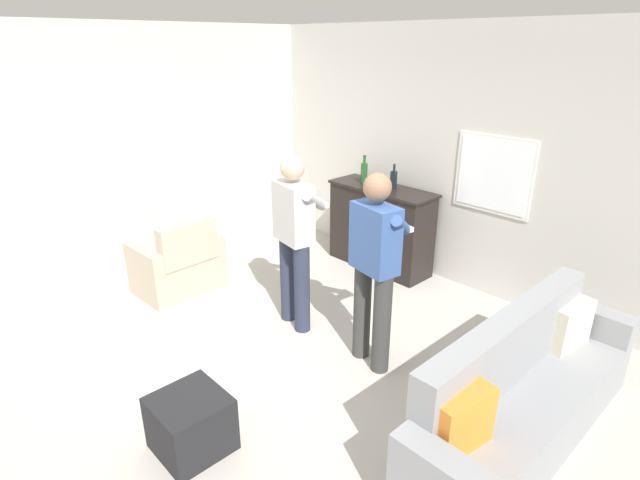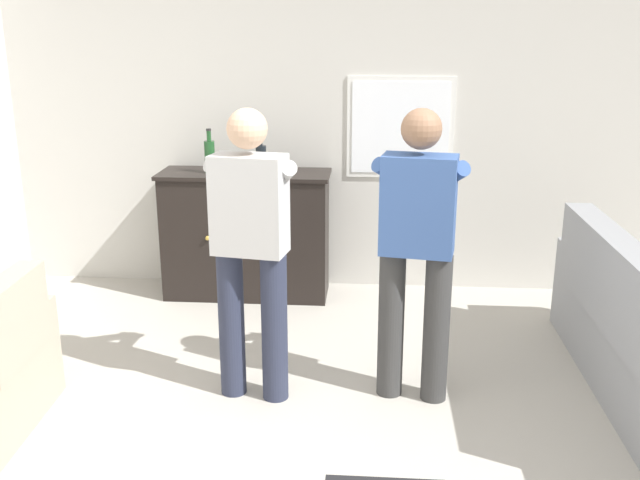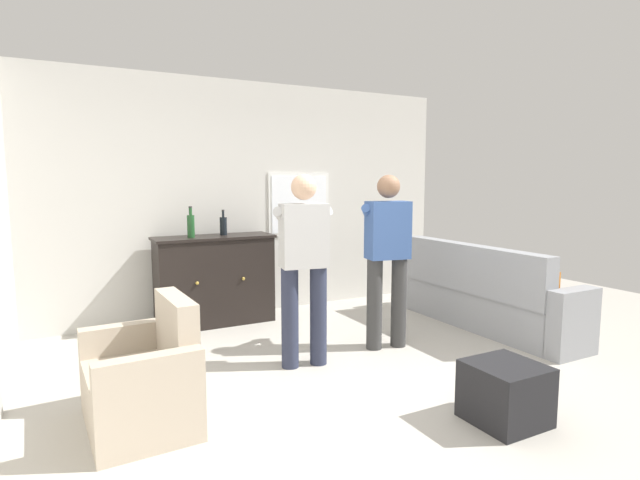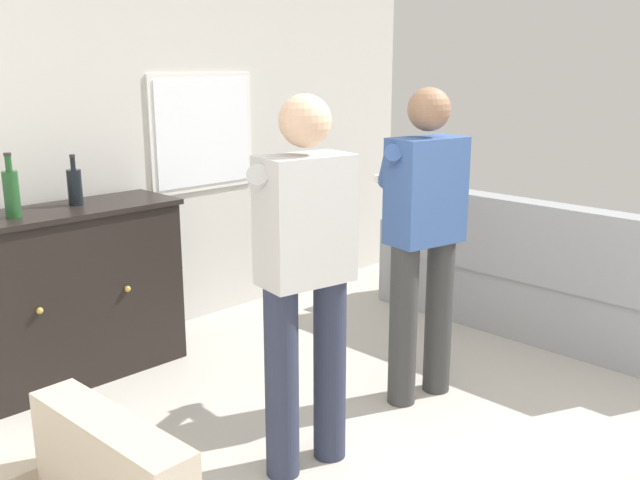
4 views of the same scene
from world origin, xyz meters
TOP-DOWN VIEW (x-y plane):
  - wall_back_with_window at (0.01, 2.66)m, footprint 5.20×0.15m
  - couch at (1.91, 0.77)m, footprint 0.57×2.33m
  - sideboard_cabinet at (-0.64, 2.30)m, footprint 1.33×0.49m
  - bottle_wine_green at (-0.90, 2.27)m, footprint 0.08×0.08m
  - bottle_liquor_amber at (-0.52, 2.34)m, footprint 0.08×0.08m
  - person_standing_left at (-0.32, 0.67)m, footprint 0.55×0.50m
  - person_standing_right at (0.60, 0.73)m, footprint 0.55×0.50m

SIDE VIEW (x-z plane):
  - couch at x=1.91m, z-range -0.11..0.82m
  - sideboard_cabinet at x=-0.64m, z-range 0.00..1.01m
  - person_standing_left at x=-0.32m, z-range 0.10..1.78m
  - person_standing_right at x=0.60m, z-range 0.10..1.78m
  - bottle_liquor_amber at x=-0.52m, z-range 0.97..1.26m
  - bottle_wine_green at x=-0.90m, z-range 0.97..1.31m
  - wall_back_with_window at x=0.01m, z-range 0.00..2.80m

